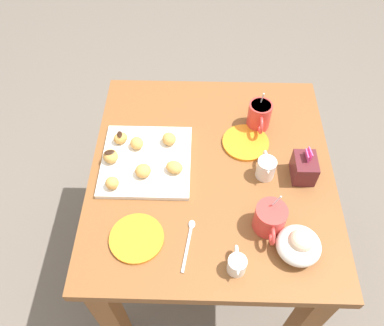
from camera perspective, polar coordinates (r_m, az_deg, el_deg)
ground_plane at (r=1.91m, az=1.99°, el=-13.71°), size 8.00×8.00×0.00m
dining_table at (r=1.40m, az=2.65°, el=-4.43°), size 0.85×0.79×0.72m
pastry_plate_square at (r=1.30m, az=-6.66°, el=0.31°), size 0.29×0.29×0.02m
coffee_mug_red_left at (r=1.38m, az=9.79°, el=6.90°), size 0.12×0.08×0.15m
coffee_mug_red_right at (r=1.15m, az=11.30°, el=-7.88°), size 0.13×0.09×0.14m
cream_pitcher_white at (r=1.26m, az=10.73°, el=-0.62°), size 0.10×0.06×0.07m
sugar_caddy at (r=1.28m, az=16.00°, el=-0.67°), size 0.09×0.07×0.11m
ice_cream_bowl at (r=1.14m, az=15.31°, el=-11.40°), size 0.13×0.13×0.09m
chocolate_sauce_pitcher at (r=1.10m, az=6.56°, el=-14.42°), size 0.09×0.05×0.06m
saucer_orange_left at (r=1.16m, az=-8.07°, el=-10.79°), size 0.16×0.16×0.01m
saucer_orange_right at (r=1.36m, az=7.81°, el=2.98°), size 0.16×0.16×0.01m
loose_spoon_near_saucer at (r=1.15m, az=-0.44°, el=-11.01°), size 0.16×0.04×0.01m
beignet_0 at (r=1.23m, az=-11.56°, el=-2.86°), size 0.04×0.04×0.04m
beignet_1 at (r=1.34m, az=-10.37°, el=3.60°), size 0.06×0.06×0.04m
chocolate_drizzle_1 at (r=1.33m, az=-10.49°, el=4.14°), size 0.03×0.02×0.00m
beignet_2 at (r=1.30m, az=-11.77°, el=0.98°), size 0.07×0.07×0.04m
chocolate_drizzle_2 at (r=1.28m, az=-11.92°, el=1.55°), size 0.03×0.04×0.00m
beignet_3 at (r=1.25m, az=-7.14°, el=-1.12°), size 0.07×0.07×0.04m
beignet_4 at (r=1.32m, az=-3.35°, el=3.53°), size 0.06×0.06×0.04m
beignet_5 at (r=1.25m, az=-2.58°, el=-0.62°), size 0.06×0.07×0.03m
beignet_6 at (r=1.32m, az=-8.04°, el=2.88°), size 0.06×0.06×0.04m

